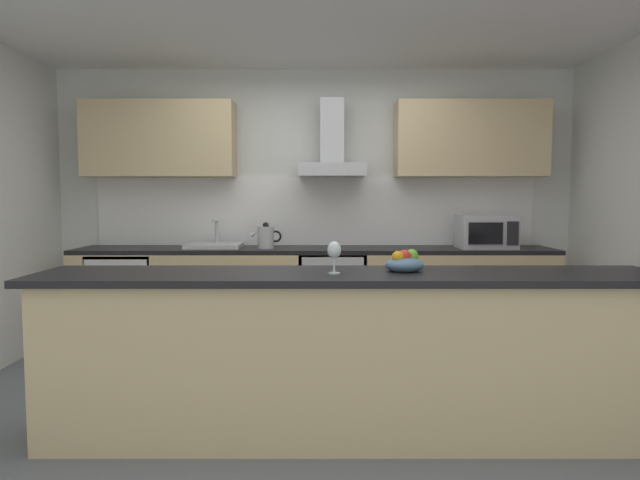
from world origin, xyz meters
TOP-DOWN VIEW (x-y plane):
  - ground at (0.00, 0.00)m, footprint 5.98×4.59m
  - ceiling at (0.00, 0.00)m, footprint 5.98×4.59m
  - wall_back at (0.00, 1.86)m, footprint 5.98×0.12m
  - backsplash_tile at (0.00, 1.78)m, footprint 4.24×0.02m
  - counter_back at (0.00, 1.48)m, footprint 4.39×0.60m
  - counter_island at (0.22, -0.58)m, footprint 3.49×0.64m
  - upper_cabinets at (0.00, 1.63)m, footprint 4.33×0.32m
  - oven at (0.16, 1.45)m, footprint 0.60×0.62m
  - refrigerator at (-1.74, 1.45)m, footprint 0.58×0.60m
  - microwave at (1.57, 1.42)m, footprint 0.50×0.38m
  - sink at (-0.93, 1.46)m, footprint 0.50×0.40m
  - kettle at (-0.45, 1.42)m, footprint 0.29×0.15m
  - range_hood at (0.16, 1.58)m, footprint 0.62×0.45m
  - wine_glass at (0.12, -0.62)m, footprint 0.08×0.08m
  - fruit_bowl at (0.53, -0.51)m, footprint 0.22×0.22m

SIDE VIEW (x-z plane):
  - ground at x=0.00m, z-range -0.02..0.00m
  - refrigerator at x=-1.74m, z-range 0.00..0.85m
  - counter_back at x=0.00m, z-range 0.00..0.90m
  - oven at x=0.16m, z-range 0.06..0.86m
  - counter_island at x=0.22m, z-range 0.01..0.95m
  - sink at x=-0.93m, z-range 0.80..1.06m
  - fruit_bowl at x=0.53m, z-range 0.93..1.06m
  - kettle at x=-0.45m, z-range 0.89..1.13m
  - microwave at x=1.57m, z-range 0.90..1.20m
  - wine_glass at x=0.12m, z-range 0.98..1.16m
  - backsplash_tile at x=0.00m, z-range 0.90..1.56m
  - wall_back at x=0.00m, z-range 0.00..2.60m
  - range_hood at x=0.16m, z-range 1.43..2.15m
  - upper_cabinets at x=0.00m, z-range 1.56..2.26m
  - ceiling at x=0.00m, z-range 2.60..2.62m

